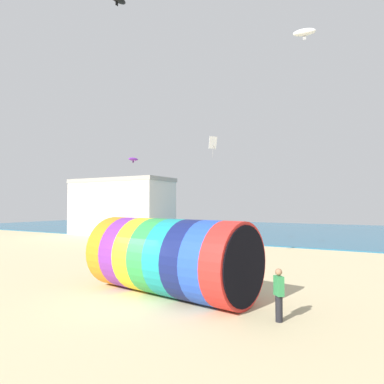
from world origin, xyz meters
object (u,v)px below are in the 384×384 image
at_px(giant_inflatable_tube, 170,257).
at_px(kite_white_parafoil, 304,32).
at_px(kite_handler, 279,294).
at_px(kite_purple_parafoil, 133,159).
at_px(kite_white_diamond, 213,143).

height_order(giant_inflatable_tube, kite_white_parafoil, kite_white_parafoil).
height_order(kite_handler, kite_white_parafoil, kite_white_parafoil).
bearing_deg(kite_white_parafoil, kite_purple_parafoil, -179.60).
height_order(kite_white_parafoil, kite_white_diamond, kite_white_parafoil).
distance_m(kite_handler, kite_purple_parafoil, 16.76).
xyz_separation_m(kite_white_parafoil, kite_white_diamond, (-6.10, 0.55, -5.73)).
bearing_deg(kite_purple_parafoil, kite_white_diamond, 5.78).
relative_size(kite_handler, kite_white_parafoil, 1.34).
bearing_deg(kite_white_diamond, kite_white_parafoil, -5.13).
relative_size(giant_inflatable_tube, kite_white_diamond, 5.73).
distance_m(kite_handler, kite_white_parafoil, 15.36).
height_order(kite_handler, kite_white_diamond, kite_white_diamond).
xyz_separation_m(kite_handler, kite_white_parafoil, (-0.73, 8.39, 12.84)).
bearing_deg(giant_inflatable_tube, kite_white_diamond, 102.72).
relative_size(kite_white_parafoil, kite_purple_parafoil, 1.56).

